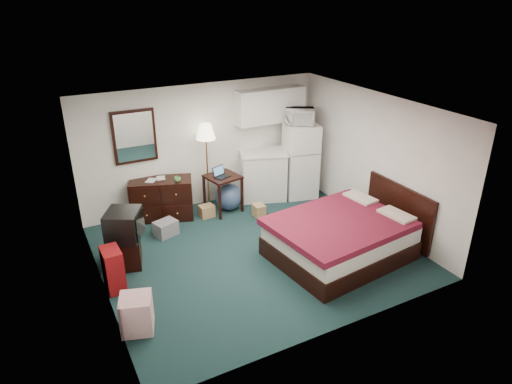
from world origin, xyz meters
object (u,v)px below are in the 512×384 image
fridge (300,160)px  bed (340,239)px  dresser (162,199)px  tv_stand (125,251)px  desk (223,193)px  floor_lamp (207,167)px  kitchen_counter (263,175)px  suitcase (113,269)px

fridge → bed: fridge is taller
dresser → tv_stand: 1.72m
desk → fridge: 1.84m
floor_lamp → desk: (0.19, -0.31, -0.50)m
kitchen_counter → bed: 2.72m
kitchen_counter → tv_stand: size_ratio=1.84×
fridge → tv_stand: 4.18m
bed → suitcase: 3.65m
bed → tv_stand: size_ratio=3.94×
desk → bed: 2.70m
desk → suitcase: bearing=-158.1°
tv_stand → suitcase: 0.67m
floor_lamp → bed: (1.22, -2.81, -0.54)m
dresser → suitcase: size_ratio=1.74×
tv_stand → suitcase: bearing=-102.2°
floor_lamp → kitchen_counter: bearing=-4.4°
kitchen_counter → fridge: (0.76, -0.27, 0.30)m
desk → tv_stand: 2.47m
dresser → fridge: (2.97, -0.34, 0.40)m
dresser → fridge: 3.02m
floor_lamp → fridge: (1.99, -0.36, -0.09)m
dresser → kitchen_counter: 2.21m
dresser → suitcase: bearing=-105.1°
dresser → kitchen_counter: size_ratio=1.18×
floor_lamp → kitchen_counter: size_ratio=1.76×
floor_lamp → suitcase: floor_lamp is taller
suitcase → floor_lamp: bearing=38.3°
kitchen_counter → suitcase: (-3.55, -1.87, -0.16)m
tv_stand → kitchen_counter: bearing=36.3°
desk → fridge: (1.79, -0.05, 0.41)m
floor_lamp → kitchen_counter: (1.22, -0.09, -0.38)m
bed → suitcase: bearing=160.1°
desk → kitchen_counter: kitchen_counter is taller
desk → fridge: size_ratio=0.48×
desk → kitchen_counter: size_ratio=0.76×
dresser → floor_lamp: bearing=21.1°
dresser → bed: size_ratio=0.55×
floor_lamp → desk: 0.62m
floor_lamp → fridge: bearing=-10.3°
tv_stand → fridge: bearing=29.0°
dresser → desk: dresser is taller
fridge → bed: 2.60m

